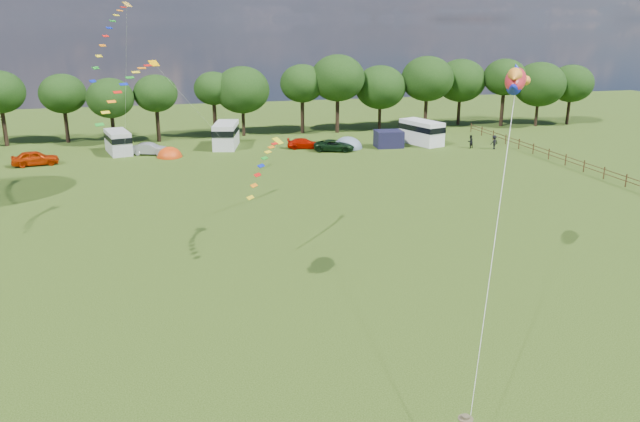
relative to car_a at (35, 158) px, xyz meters
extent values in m
plane|color=black|center=(21.67, -43.57, -0.78)|extent=(180.00, 180.00, 0.00)
cylinder|color=black|center=(-5.23, 12.13, 1.34)|extent=(0.49, 0.49, 4.25)
cylinder|color=black|center=(1.64, 12.74, 1.17)|extent=(0.47, 0.47, 3.90)
ellipsoid|color=black|center=(1.64, 12.74, 5.21)|extent=(5.58, 5.58, 4.74)
cylinder|color=black|center=(7.31, 9.70, 0.99)|extent=(0.44, 0.44, 3.56)
ellipsoid|color=black|center=(7.31, 9.70, 4.86)|extent=(5.56, 5.56, 4.73)
cylinder|color=black|center=(12.58, 10.66, 1.19)|extent=(0.47, 0.47, 3.95)
ellipsoid|color=black|center=(12.58, 10.66, 5.17)|extent=(5.33, 5.33, 4.53)
cylinder|color=black|center=(19.75, 12.46, 1.38)|extent=(0.50, 0.50, 4.33)
ellipsoid|color=black|center=(19.75, 12.46, 5.41)|extent=(4.95, 4.95, 4.21)
cylinder|color=black|center=(23.38, 11.99, 0.87)|extent=(0.43, 0.43, 3.31)
ellipsoid|color=black|center=(23.38, 11.99, 5.17)|extent=(7.03, 7.03, 5.98)
cylinder|color=black|center=(31.33, 12.23, 1.40)|extent=(0.50, 0.50, 4.36)
ellipsoid|color=black|center=(31.33, 12.23, 5.77)|extent=(5.84, 5.84, 4.97)
cylinder|color=black|center=(35.92, 11.35, 1.49)|extent=(0.51, 0.51, 4.55)
ellipsoid|color=black|center=(35.92, 11.35, 6.45)|extent=(7.15, 7.15, 6.08)
cylinder|color=black|center=(42.16, 12.06, 0.82)|extent=(0.42, 0.42, 3.21)
ellipsoid|color=black|center=(42.16, 12.06, 5.01)|extent=(6.90, 6.90, 5.86)
cylinder|color=black|center=(48.65, 11.39, 1.30)|extent=(0.48, 0.48, 4.17)
ellipsoid|color=black|center=(48.65, 11.39, 6.07)|extent=(7.16, 7.16, 6.09)
cylinder|color=black|center=(54.64, 13.32, 1.05)|extent=(0.45, 0.45, 3.66)
ellipsoid|color=black|center=(54.64, 13.32, 5.52)|extent=(7.05, 7.05, 5.99)
cylinder|color=black|center=(60.09, 10.80, 1.54)|extent=(0.52, 0.52, 4.65)
ellipsoid|color=black|center=(60.09, 10.80, 6.10)|extent=(5.96, 5.96, 5.06)
cylinder|color=black|center=(64.83, 9.47, 0.81)|extent=(0.42, 0.42, 3.19)
ellipsoid|color=black|center=(64.83, 9.47, 5.11)|extent=(7.23, 7.23, 6.14)
cylinder|color=black|center=(70.22, 9.87, 0.98)|extent=(0.44, 0.44, 3.52)
ellipsoid|color=black|center=(70.22, 9.87, 5.07)|extent=(6.22, 6.22, 5.28)
cylinder|color=#472D19|center=(53.67, -22.57, -0.18)|extent=(0.12, 0.12, 1.20)
cylinder|color=#472D19|center=(53.67, -24.07, 0.17)|extent=(0.08, 3.00, 0.08)
cylinder|color=#472D19|center=(53.67, -24.07, -0.23)|extent=(0.08, 3.00, 0.08)
cylinder|color=#472D19|center=(53.67, -19.57, -0.18)|extent=(0.12, 0.12, 1.20)
cylinder|color=#472D19|center=(53.67, -21.07, 0.17)|extent=(0.08, 3.00, 0.08)
cylinder|color=#472D19|center=(53.67, -21.07, -0.23)|extent=(0.08, 3.00, 0.08)
cylinder|color=#472D19|center=(53.67, -16.57, -0.18)|extent=(0.12, 0.12, 1.20)
cylinder|color=#472D19|center=(53.67, -18.07, 0.17)|extent=(0.08, 3.00, 0.08)
cylinder|color=#472D19|center=(53.67, -18.07, -0.23)|extent=(0.08, 3.00, 0.08)
cylinder|color=#472D19|center=(53.67, -13.57, -0.18)|extent=(0.12, 0.12, 1.20)
cylinder|color=#472D19|center=(53.67, -15.07, 0.17)|extent=(0.08, 3.00, 0.08)
cylinder|color=#472D19|center=(53.67, -15.07, -0.23)|extent=(0.08, 3.00, 0.08)
cylinder|color=#472D19|center=(53.67, -10.57, -0.18)|extent=(0.12, 0.12, 1.20)
cylinder|color=#472D19|center=(53.67, -12.07, 0.17)|extent=(0.08, 3.00, 0.08)
cylinder|color=#472D19|center=(53.67, -12.07, -0.23)|extent=(0.08, 3.00, 0.08)
cylinder|color=#472D19|center=(53.67, -7.57, -0.18)|extent=(0.12, 0.12, 1.20)
cylinder|color=#472D19|center=(53.67, -9.07, 0.17)|extent=(0.08, 3.00, 0.08)
cylinder|color=#472D19|center=(53.67, -9.07, -0.23)|extent=(0.08, 3.00, 0.08)
cylinder|color=#472D19|center=(53.67, -4.57, -0.18)|extent=(0.12, 0.12, 1.20)
cylinder|color=#472D19|center=(53.67, -6.07, 0.17)|extent=(0.08, 3.00, 0.08)
cylinder|color=#472D19|center=(53.67, -6.07, -0.23)|extent=(0.08, 3.00, 0.08)
cylinder|color=#472D19|center=(53.67, -1.57, -0.18)|extent=(0.12, 0.12, 1.20)
cylinder|color=#472D19|center=(53.67, -3.07, 0.17)|extent=(0.08, 3.00, 0.08)
cylinder|color=#472D19|center=(53.67, -3.07, -0.23)|extent=(0.08, 3.00, 0.08)
cylinder|color=#472D19|center=(53.67, 1.43, -0.18)|extent=(0.12, 0.12, 1.20)
cylinder|color=#472D19|center=(53.67, -0.07, 0.17)|extent=(0.08, 3.00, 0.08)
cylinder|color=#472D19|center=(53.67, -0.07, -0.23)|extent=(0.08, 3.00, 0.08)
cylinder|color=#472D19|center=(53.67, 4.43, -0.18)|extent=(0.12, 0.12, 1.20)
cylinder|color=#472D19|center=(53.67, 2.93, 0.17)|extent=(0.08, 3.00, 0.08)
cylinder|color=#472D19|center=(53.67, 2.93, -0.23)|extent=(0.08, 3.00, 0.08)
cylinder|color=#472D19|center=(53.67, 7.43, -0.18)|extent=(0.12, 0.12, 1.20)
cylinder|color=#472D19|center=(53.67, 5.93, 0.17)|extent=(0.08, 3.00, 0.08)
cylinder|color=#472D19|center=(53.67, 5.93, -0.23)|extent=(0.08, 3.00, 0.08)
imported|color=#B72A03|center=(0.00, 0.00, 0.00)|extent=(4.94, 2.60, 1.57)
imported|color=gray|center=(11.56, 2.61, -0.12)|extent=(4.02, 2.51, 1.33)
imported|color=#B90F00|center=(29.22, 1.87, -0.19)|extent=(4.17, 2.36, 1.18)
imported|color=black|center=(32.22, -0.47, -0.13)|extent=(5.22, 3.55, 1.30)
cube|color=#BDBCBF|center=(8.10, 4.38, 0.50)|extent=(3.30, 5.49, 2.56)
cube|color=black|center=(8.10, 4.38, 1.02)|extent=(3.37, 5.60, 0.61)
cylinder|color=black|center=(8.47, 2.81, -0.42)|extent=(0.76, 0.42, 0.72)
cylinder|color=black|center=(7.73, 5.95, -0.42)|extent=(0.76, 0.42, 0.72)
cube|color=silver|center=(20.37, 4.88, 0.67)|extent=(3.75, 6.24, 2.91)
cube|color=black|center=(20.37, 4.88, 1.27)|extent=(3.82, 6.36, 0.69)
cylinder|color=black|center=(19.95, 3.09, -0.37)|extent=(0.87, 0.48, 0.82)
cylinder|color=black|center=(20.79, 6.66, -0.37)|extent=(0.87, 0.48, 0.82)
cube|color=white|center=(43.69, 1.07, 0.65)|extent=(4.11, 6.19, 2.86)
cube|color=black|center=(43.69, 1.07, 1.23)|extent=(4.20, 6.32, 0.68)
cylinder|color=black|center=(44.26, -0.63, -0.38)|extent=(0.86, 0.54, 0.80)
cylinder|color=black|center=(43.13, 2.78, -0.38)|extent=(0.86, 0.54, 0.80)
ellipsoid|color=#CB3A0B|center=(13.66, 0.86, -0.76)|extent=(2.67, 3.07, 2.19)
cylinder|color=#CB3A0B|center=(13.66, 0.86, -0.74)|extent=(2.80, 2.80, 0.08)
ellipsoid|color=slate|center=(34.31, 0.95, -0.76)|extent=(3.34, 3.84, 2.61)
cylinder|color=slate|center=(34.31, 0.95, -0.74)|extent=(3.50, 3.50, 0.08)
cube|color=#181733|center=(39.16, 0.21, 0.20)|extent=(3.37, 2.83, 1.98)
ellipsoid|color=red|center=(30.92, -39.93, 10.86)|extent=(2.48, 2.93, 1.64)
ellipsoid|color=#FFB500|center=(30.92, -39.93, 10.73)|extent=(1.54, 1.83, 0.90)
cone|color=orange|center=(30.22, -40.94, 11.12)|extent=(1.16, 1.23, 0.86)
cone|color=#081AAF|center=(30.22, -40.94, 10.60)|extent=(1.16, 1.23, 0.86)
cone|color=#081AAF|center=(30.97, -39.86, 11.39)|extent=(0.94, 0.91, 0.73)
sphere|color=white|center=(31.24, -38.95, 11.01)|extent=(0.27, 0.27, 0.27)
sphere|color=black|center=(31.24, -38.87, 11.01)|extent=(0.14, 0.14, 0.14)
cube|color=gold|center=(11.12, -14.78, 14.98)|extent=(0.81, 0.82, 0.39)
cube|color=red|center=(10.85, -15.28, 14.75)|extent=(0.53, 0.60, 0.11)
cube|color=orange|center=(10.58, -15.77, 14.49)|extent=(0.53, 0.59, 0.12)
cube|color=yellow|center=(10.31, -16.27, 14.14)|extent=(0.53, 0.59, 0.13)
cube|color=#198C1E|center=(10.04, -16.76, 13.72)|extent=(0.52, 0.59, 0.14)
cube|color=#0C1EB2|center=(9.77, -17.26, 13.21)|extent=(0.52, 0.59, 0.15)
cube|color=red|center=(9.50, -17.75, 12.63)|extent=(0.52, 0.58, 0.16)
cube|color=orange|center=(9.23, -18.25, 11.96)|extent=(0.51, 0.58, 0.17)
cube|color=yellow|center=(8.96, -18.74, 11.22)|extent=(0.51, 0.57, 0.17)
cube|color=#198C1E|center=(8.69, -19.24, 10.39)|extent=(0.50, 0.57, 0.18)
cube|color=#0C1EB2|center=(8.42, -19.73, 9.49)|extent=(0.49, 0.57, 0.19)
cube|color=#FFA900|center=(12.89, -22.76, 10.89)|extent=(0.81, 0.78, 0.39)
cube|color=red|center=(12.48, -23.21, 10.78)|extent=(0.61, 0.48, 0.11)
cube|color=orange|center=(12.08, -23.66, 10.63)|extent=(0.61, 0.48, 0.12)
cube|color=yellow|center=(11.67, -24.11, 10.41)|extent=(0.61, 0.48, 0.13)
cube|color=#198C1E|center=(11.27, -24.56, 10.10)|extent=(0.61, 0.48, 0.14)
cube|color=#0C1EB2|center=(10.86, -25.01, 9.71)|extent=(0.60, 0.47, 0.15)
cube|color=red|center=(10.46, -25.46, 9.24)|extent=(0.60, 0.47, 0.16)
cube|color=orange|center=(10.05, -25.91, 8.69)|extent=(0.60, 0.46, 0.17)
cube|color=yellow|center=(9.65, -26.36, 8.07)|extent=(0.60, 0.46, 0.17)
cube|color=#198C1E|center=(9.24, -26.81, 7.36)|extent=(0.59, 0.45, 0.18)
cube|color=yellow|center=(20.50, -28.79, 6.14)|extent=(0.83, 0.84, 0.39)
cube|color=red|center=(20.19, -29.33, 6.07)|extent=(0.56, 0.59, 0.11)
cube|color=orange|center=(19.87, -29.87, 5.96)|extent=(0.56, 0.59, 0.12)
cube|color=yellow|center=(19.56, -30.41, 5.77)|extent=(0.56, 0.59, 0.13)
cube|color=#198C1E|center=(19.24, -30.95, 5.49)|extent=(0.55, 0.59, 0.14)
cube|color=#0C1EB2|center=(18.93, -31.49, 5.14)|extent=(0.55, 0.58, 0.15)
cube|color=red|center=(18.61, -32.03, 4.71)|extent=(0.55, 0.58, 0.16)
cube|color=orange|center=(18.30, -32.57, 4.20)|extent=(0.54, 0.57, 0.17)
cube|color=yellow|center=(17.98, -33.11, 3.61)|extent=(0.54, 0.57, 0.18)
imported|color=black|center=(48.29, -2.79, 0.00)|extent=(0.87, 0.68, 1.57)
imported|color=black|center=(50.74, -3.99, 0.04)|extent=(1.16, 0.78, 1.65)
camera|label=1|loc=(13.23, -68.99, 13.84)|focal=35.00mm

